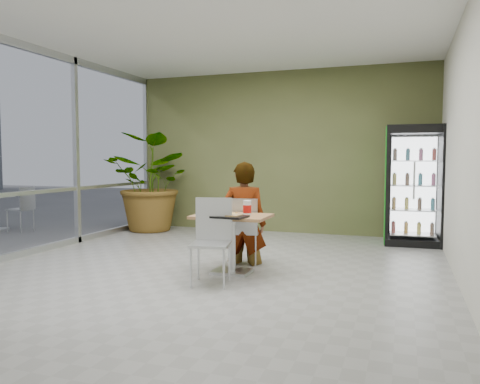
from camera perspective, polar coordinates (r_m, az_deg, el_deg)
name	(u,v)px	position (r m, az deg, el deg)	size (l,w,h in m)	color
ground	(209,271)	(6.22, -3.74, -9.54)	(7.00, 7.00, 0.00)	gray
room_envelope	(209,148)	(6.05, -3.81, 5.36)	(6.00, 7.00, 3.20)	beige
storefront_frame	(25,150)	(7.74, -24.77, 4.71)	(0.10, 7.00, 3.20)	#B6B9BC
dining_table	(232,232)	(5.98, -1.00, -4.84)	(0.95, 0.67, 0.75)	#A66747
chair_far	(244,226)	(6.47, 0.48, -4.11)	(0.47, 0.47, 0.92)	#B6B9BC
chair_near	(212,233)	(5.54, -3.40, -5.05)	(0.52, 0.53, 1.00)	#B6B9BC
seated_woman	(244,224)	(6.52, 0.49, -3.87)	(0.64, 0.41, 1.72)	black
pizza_plate	(230,213)	(5.97, -1.21, -2.62)	(0.29, 0.25, 0.03)	white
soda_cup	(247,208)	(5.87, 0.88, -2.00)	(0.11, 0.11, 0.19)	white
napkin_stack	(201,214)	(5.95, -4.75, -2.73)	(0.14, 0.14, 0.02)	white
cafeteria_tray	(228,217)	(5.67, -1.43, -3.02)	(0.43, 0.31, 0.02)	black
beverage_fridge	(413,185)	(8.47, 20.37, 0.76)	(0.96, 0.75, 2.03)	black
potted_plant	(154,183)	(9.63, -10.47, 1.12)	(1.77, 1.53, 1.97)	#29672A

